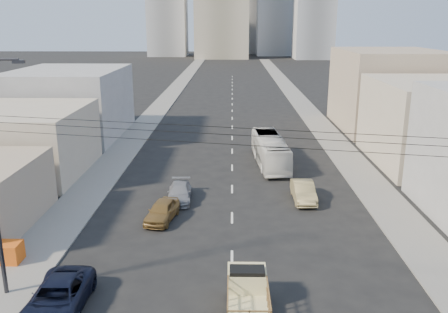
{
  "coord_description": "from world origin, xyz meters",
  "views": [
    {
      "loc": [
        -0.04,
        -17.14,
        13.4
      ],
      "look_at": [
        -0.63,
        17.6,
        3.5
      ],
      "focal_mm": 38.0,
      "sensor_mm": 36.0,
      "label": 1
    }
  ],
  "objects_px": {
    "flatbed_pickup": "(248,293)",
    "navy_pickup": "(58,298)",
    "city_bus": "(270,150)",
    "sedan_brown": "(162,211)",
    "sedan_tan": "(303,191)",
    "sedan_grey": "(179,193)",
    "crate_stack": "(5,252)"
  },
  "relations": [
    {
      "from": "flatbed_pickup",
      "to": "navy_pickup",
      "type": "height_order",
      "value": "flatbed_pickup"
    },
    {
      "from": "navy_pickup",
      "to": "sedan_grey",
      "type": "xyz_separation_m",
      "value": [
        4.21,
        14.82,
        -0.12
      ]
    },
    {
      "from": "flatbed_pickup",
      "to": "sedan_tan",
      "type": "height_order",
      "value": "flatbed_pickup"
    },
    {
      "from": "city_bus",
      "to": "sedan_grey",
      "type": "relative_size",
      "value": 2.36
    },
    {
      "from": "flatbed_pickup",
      "to": "city_bus",
      "type": "relative_size",
      "value": 0.43
    },
    {
      "from": "city_bus",
      "to": "crate_stack",
      "type": "height_order",
      "value": "city_bus"
    },
    {
      "from": "flatbed_pickup",
      "to": "navy_pickup",
      "type": "bearing_deg",
      "value": -179.92
    },
    {
      "from": "sedan_tan",
      "to": "sedan_grey",
      "type": "xyz_separation_m",
      "value": [
        -9.62,
        -0.15,
        -0.1
      ]
    },
    {
      "from": "sedan_grey",
      "to": "crate_stack",
      "type": "relative_size",
      "value": 2.43
    },
    {
      "from": "sedan_brown",
      "to": "sedan_tan",
      "type": "xyz_separation_m",
      "value": [
        10.42,
        4.0,
        0.03
      ]
    },
    {
      "from": "city_bus",
      "to": "crate_stack",
      "type": "xyz_separation_m",
      "value": [
        -16.66,
        -19.91,
        -0.75
      ]
    },
    {
      "from": "sedan_brown",
      "to": "crate_stack",
      "type": "xyz_separation_m",
      "value": [
        -8.12,
        -6.31,
        -0.01
      ]
    },
    {
      "from": "navy_pickup",
      "to": "sedan_grey",
      "type": "bearing_deg",
      "value": 73.41
    },
    {
      "from": "sedan_brown",
      "to": "flatbed_pickup",
      "type": "bearing_deg",
      "value": -52.53
    },
    {
      "from": "flatbed_pickup",
      "to": "sedan_tan",
      "type": "relative_size",
      "value": 0.99
    },
    {
      "from": "navy_pickup",
      "to": "sedan_tan",
      "type": "xyz_separation_m",
      "value": [
        13.84,
        14.97,
        -0.02
      ]
    },
    {
      "from": "navy_pickup",
      "to": "city_bus",
      "type": "bearing_deg",
      "value": 63.32
    },
    {
      "from": "crate_stack",
      "to": "flatbed_pickup",
      "type": "bearing_deg",
      "value": -18.7
    },
    {
      "from": "city_bus",
      "to": "sedan_brown",
      "type": "xyz_separation_m",
      "value": [
        -8.55,
        -13.6,
        -0.73
      ]
    },
    {
      "from": "flatbed_pickup",
      "to": "sedan_brown",
      "type": "height_order",
      "value": "flatbed_pickup"
    },
    {
      "from": "navy_pickup",
      "to": "sedan_grey",
      "type": "height_order",
      "value": "navy_pickup"
    },
    {
      "from": "city_bus",
      "to": "sedan_brown",
      "type": "bearing_deg",
      "value": -126.6
    },
    {
      "from": "navy_pickup",
      "to": "sedan_brown",
      "type": "distance_m",
      "value": 11.49
    },
    {
      "from": "navy_pickup",
      "to": "sedan_brown",
      "type": "relative_size",
      "value": 1.31
    },
    {
      "from": "sedan_grey",
      "to": "navy_pickup",
      "type": "bearing_deg",
      "value": -108.02
    },
    {
      "from": "flatbed_pickup",
      "to": "navy_pickup",
      "type": "relative_size",
      "value": 0.81
    },
    {
      "from": "city_bus",
      "to": "sedan_brown",
      "type": "height_order",
      "value": "city_bus"
    },
    {
      "from": "flatbed_pickup",
      "to": "sedan_grey",
      "type": "distance_m",
      "value": 15.58
    },
    {
      "from": "navy_pickup",
      "to": "sedan_tan",
      "type": "relative_size",
      "value": 1.21
    },
    {
      "from": "city_bus",
      "to": "sedan_brown",
      "type": "distance_m",
      "value": 16.08
    },
    {
      "from": "sedan_tan",
      "to": "crate_stack",
      "type": "bearing_deg",
      "value": -151.28
    },
    {
      "from": "sedan_brown",
      "to": "crate_stack",
      "type": "relative_size",
      "value": 2.3
    }
  ]
}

